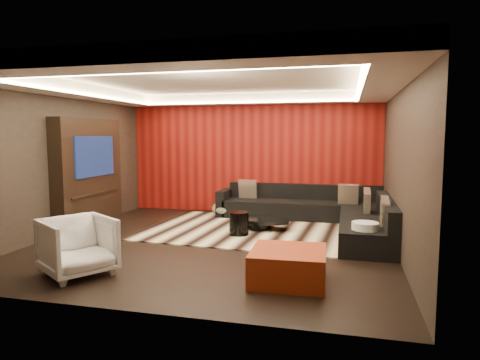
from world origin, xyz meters
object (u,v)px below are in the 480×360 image
(drum_stool, at_px, (239,223))
(orange_ottoman, at_px, (288,266))
(armchair, at_px, (78,246))
(coffee_table, at_px, (260,223))
(sectional_sofa, at_px, (322,214))
(white_side_table, at_px, (365,239))

(drum_stool, height_order, orange_ottoman, drum_stool)
(drum_stool, height_order, armchair, armchair)
(coffee_table, distance_m, sectional_sofa, 1.34)
(coffee_table, relative_size, orange_ottoman, 1.31)
(coffee_table, relative_size, white_side_table, 2.37)
(orange_ottoman, xyz_separation_m, sectional_sofa, (0.23, 3.53, 0.05))
(coffee_table, xyz_separation_m, orange_ottoman, (0.95, -2.91, 0.09))
(coffee_table, height_order, sectional_sofa, sectional_sofa)
(white_side_table, bearing_deg, orange_ottoman, -123.23)
(coffee_table, bearing_deg, armchair, -118.63)
(coffee_table, relative_size, armchair, 1.43)
(white_side_table, height_order, orange_ottoman, white_side_table)
(white_side_table, xyz_separation_m, orange_ottoman, (-1.00, -1.52, -0.05))
(coffee_table, bearing_deg, drum_stool, -113.74)
(armchair, xyz_separation_m, sectional_sofa, (3.00, 3.95, -0.13))
(drum_stool, distance_m, orange_ottoman, 2.59)
(drum_stool, bearing_deg, white_side_table, -18.74)
(drum_stool, distance_m, armchair, 3.11)
(white_side_table, height_order, armchair, armchair)
(drum_stool, height_order, sectional_sofa, sectional_sofa)
(sectional_sofa, bearing_deg, drum_stool, -139.42)
(coffee_table, height_order, drum_stool, drum_stool)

